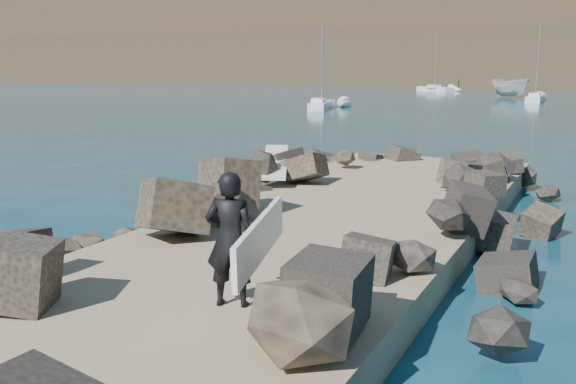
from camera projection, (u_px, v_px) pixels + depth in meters
ground at (310, 256)px, 13.03m from camera, size 800.00×800.00×0.00m
jetty at (263, 269)px, 11.21m from camera, size 6.00×26.00×0.60m
riprap_left at (148, 233)px, 12.88m from camera, size 2.60×22.00×1.00m
riprap_right at (435, 274)px, 10.35m from camera, size 2.60×22.00×1.00m
surfboard_resting at (275, 166)px, 17.88m from camera, size 1.68×2.63×0.09m
boat_imported at (510, 87)px, 75.71m from camera, size 5.95×5.88×2.35m
surfer_with_board at (234, 239)px, 8.52m from camera, size 1.15×2.24×1.85m
sailboat_a at (321, 105)px, 56.16m from camera, size 2.87×6.43×7.67m
sailboat_e at (435, 89)px, 93.01m from camera, size 6.23×5.42×8.22m
sailboat_b at (535, 99)px, 66.46m from camera, size 1.51×6.47×7.85m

